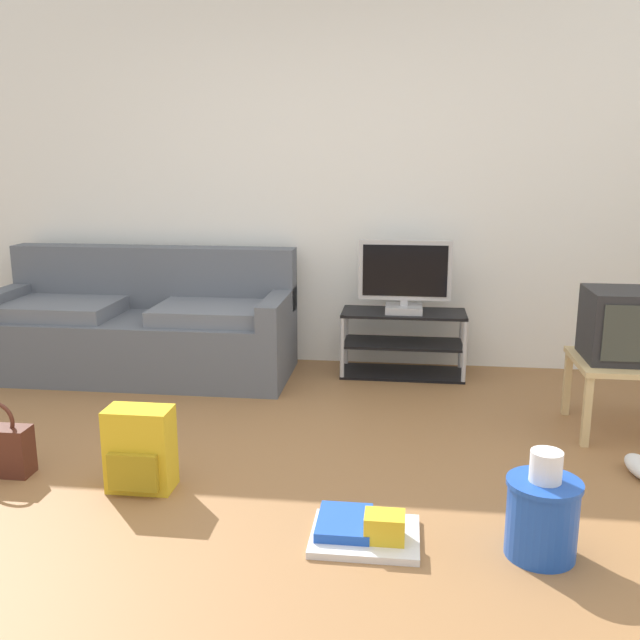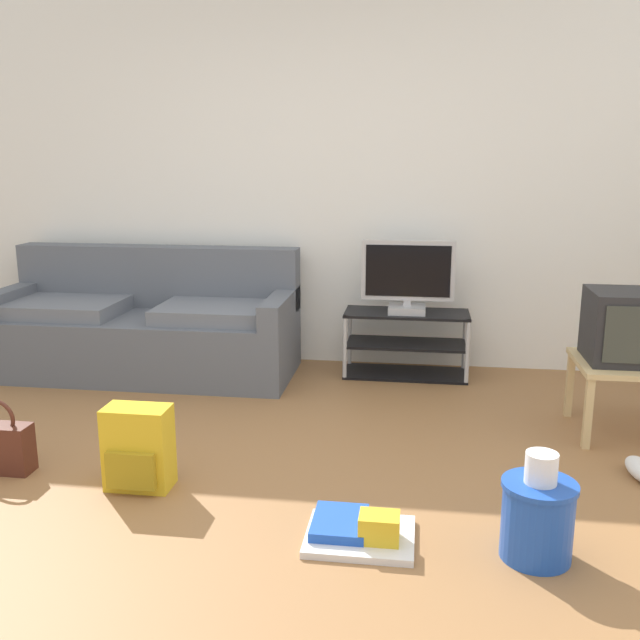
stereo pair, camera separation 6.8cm
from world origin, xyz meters
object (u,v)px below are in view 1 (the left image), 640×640
(cleaning_bucket, at_px, (542,512))
(floor_tray, at_px, (364,530))
(couch, at_px, (143,328))
(side_table, at_px, (624,371))
(backpack, at_px, (140,450))
(tv_stand, at_px, (403,343))
(flat_tv, at_px, (405,277))
(crt_tv, at_px, (628,325))

(cleaning_bucket, xyz_separation_m, floor_tray, (-0.69, 0.03, -0.14))
(couch, relative_size, side_table, 3.86)
(side_table, relative_size, cleaning_bucket, 1.26)
(side_table, distance_m, backpack, 2.62)
(tv_stand, bearing_deg, couch, -174.52)
(flat_tv, xyz_separation_m, floor_tray, (-0.13, -2.23, -0.66))
(flat_tv, distance_m, cleaning_bucket, 2.38)
(couch, height_order, floor_tray, couch)
(flat_tv, bearing_deg, cleaning_bucket, -76.16)
(cleaning_bucket, bearing_deg, tv_stand, 103.71)
(side_table, relative_size, crt_tv, 1.22)
(couch, xyz_separation_m, tv_stand, (1.83, 0.18, -0.10))
(tv_stand, bearing_deg, flat_tv, -90.00)
(flat_tv, xyz_separation_m, backpack, (-1.19, -1.90, -0.51))
(crt_tv, xyz_separation_m, floor_tray, (-1.35, -1.35, -0.57))
(couch, distance_m, floor_tray, 2.70)
(flat_tv, relative_size, floor_tray, 1.46)
(side_table, bearing_deg, couch, 166.31)
(side_table, bearing_deg, backpack, -157.32)
(couch, bearing_deg, side_table, -13.69)
(backpack, distance_m, cleaning_bucket, 1.78)
(side_table, distance_m, floor_tray, 1.92)
(couch, height_order, side_table, couch)
(crt_tv, bearing_deg, cleaning_bucket, -115.88)
(cleaning_bucket, bearing_deg, floor_tray, 177.75)
(flat_tv, height_order, cleaning_bucket, flat_tv)
(cleaning_bucket, bearing_deg, couch, 138.65)
(backpack, bearing_deg, side_table, 33.70)
(side_table, xyz_separation_m, cleaning_bucket, (-0.67, -1.36, -0.18))
(couch, distance_m, tv_stand, 1.84)
(tv_stand, relative_size, side_table, 1.58)
(couch, bearing_deg, cleaning_bucket, -41.35)
(couch, distance_m, cleaning_bucket, 3.18)
(tv_stand, distance_m, flat_tv, 0.48)
(side_table, xyz_separation_m, floor_tray, (-1.35, -1.33, -0.32))
(floor_tray, bearing_deg, side_table, 44.53)
(tv_stand, xyz_separation_m, backpack, (-1.19, -1.93, -0.04))
(couch, distance_m, flat_tv, 1.88)
(couch, xyz_separation_m, side_table, (3.05, -0.74, 0.03))
(backpack, relative_size, cleaning_bucket, 0.91)
(flat_tv, relative_size, backpack, 1.62)
(crt_tv, xyz_separation_m, backpack, (-2.41, -1.02, -0.42))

